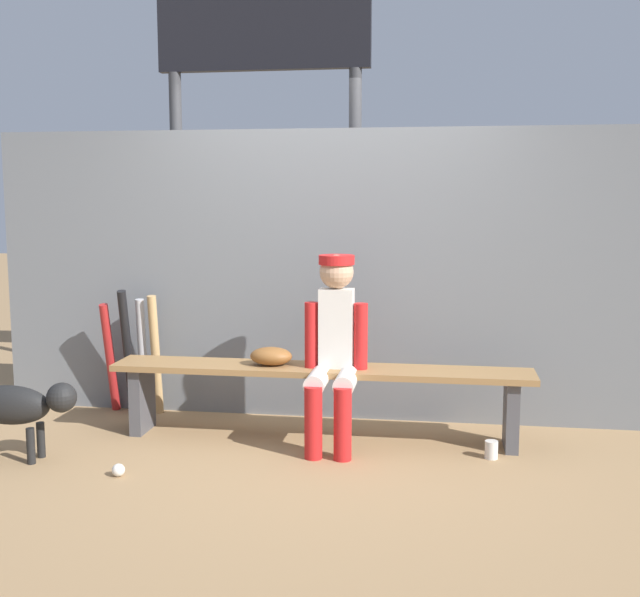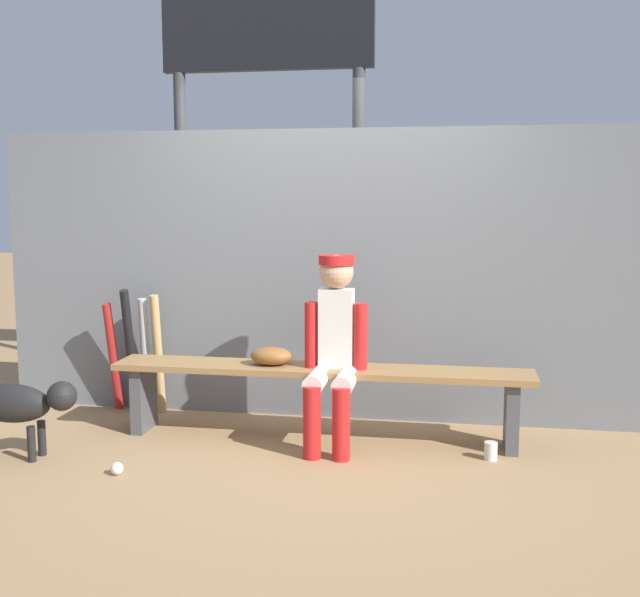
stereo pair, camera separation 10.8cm
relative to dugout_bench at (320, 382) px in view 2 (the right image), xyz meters
The scene contains 14 objects.
ground_plane 0.38m from the dugout_bench, ahead, with size 30.00×30.00×0.00m, color #9E7A51.
chainlink_fence 0.84m from the dugout_bench, 90.00° to the left, with size 4.94×0.03×2.06m, color slate.
dugout_bench is the anchor object (origin of this frame).
player_seated 0.33m from the dugout_bench, 46.40° to the right, with size 0.41×0.55×1.22m.
baseball_glove 0.36m from the dugout_bench, behind, with size 0.28×0.20×0.12m, color brown.
bat_wood_tan 1.33m from the dugout_bench, 162.90° to the left, with size 0.06×0.06×0.89m, color tan.
bat_aluminum_silver 1.45m from the dugout_bench, 163.07° to the left, with size 0.06×0.06×0.86m, color #B7B7BC.
bat_aluminum_black 1.52m from the dugout_bench, 165.87° to the left, with size 0.06×0.06×0.94m, color black.
bat_aluminum_red 1.67m from the dugout_bench, 166.42° to the left, with size 0.06×0.06×0.83m, color #B22323.
baseball 1.39m from the dugout_bench, 140.46° to the right, with size 0.07×0.07×0.07m, color white.
cup_on_ground 1.16m from the dugout_bench, 11.17° to the right, with size 0.08×0.08×0.11m, color silver.
cup_on_bench 0.16m from the dugout_bench, 35.46° to the left, with size 0.08×0.08×0.11m, color silver.
scoreboard 2.65m from the dugout_bench, 115.17° to the left, with size 1.97×0.27×3.79m.
dog 1.87m from the dugout_bench, 158.80° to the right, with size 0.84×0.20×0.49m.
Camera 2 is at (0.87, -4.92, 1.60)m, focal length 43.87 mm.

